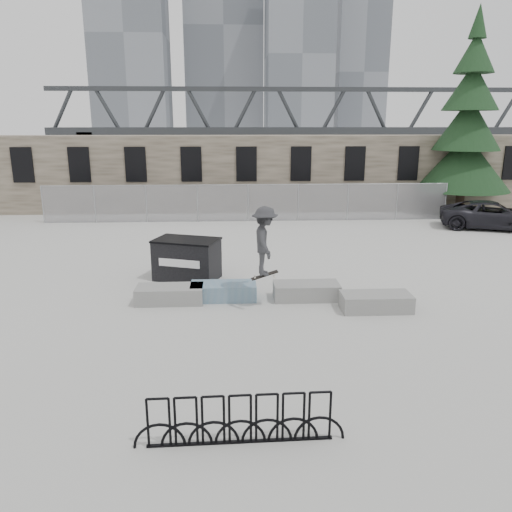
% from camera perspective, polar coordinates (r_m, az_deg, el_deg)
% --- Properties ---
extents(ground, '(120.00, 120.00, 0.00)m').
position_cam_1_polar(ground, '(15.44, 0.71, -4.89)').
color(ground, '#BABAB5').
rests_on(ground, ground).
extents(stone_wall, '(36.00, 2.58, 4.50)m').
position_cam_1_polar(stone_wall, '(30.88, -1.17, 9.46)').
color(stone_wall, brown).
rests_on(stone_wall, ground).
extents(chainlink_fence, '(22.06, 0.06, 2.02)m').
position_cam_1_polar(chainlink_fence, '(27.33, -0.92, 6.15)').
color(chainlink_fence, gray).
rests_on(chainlink_fence, ground).
extents(planter_far_left, '(2.00, 0.90, 0.50)m').
position_cam_1_polar(planter_far_left, '(15.28, -9.83, -4.26)').
color(planter_far_left, gray).
rests_on(planter_far_left, ground).
extents(planter_center_left, '(2.00, 0.90, 0.50)m').
position_cam_1_polar(planter_center_left, '(15.36, -3.75, -3.96)').
color(planter_center_left, '#2B5D82').
rests_on(planter_center_left, ground).
extents(planter_center_right, '(2.00, 0.90, 0.50)m').
position_cam_1_polar(planter_center_right, '(15.42, 5.77, -3.92)').
color(planter_center_right, gray).
rests_on(planter_center_right, ground).
extents(planter_offset, '(2.00, 0.90, 0.50)m').
position_cam_1_polar(planter_offset, '(14.84, 13.55, -5.05)').
color(planter_offset, gray).
rests_on(planter_offset, ground).
extents(dumpster, '(2.45, 1.93, 1.41)m').
position_cam_1_polar(dumpster, '(17.31, -7.90, -0.34)').
color(dumpster, black).
rests_on(dumpster, ground).
extents(bike_rack, '(3.59, 0.15, 0.90)m').
position_cam_1_polar(bike_rack, '(8.79, -1.82, -18.23)').
color(bike_rack, black).
rests_on(bike_rack, ground).
extents(spruce_tree, '(5.31, 5.31, 11.50)m').
position_cam_1_polar(spruce_tree, '(31.87, 22.97, 12.72)').
color(spruce_tree, '#38281E').
rests_on(spruce_tree, ground).
extents(skyline_towers, '(58.00, 28.00, 48.00)m').
position_cam_1_polar(skyline_towers, '(109.40, -3.15, 23.19)').
color(skyline_towers, slate).
rests_on(skyline_towers, ground).
extents(truss_bridge, '(70.00, 3.00, 9.80)m').
position_cam_1_polar(truss_bridge, '(70.34, 6.24, 14.04)').
color(truss_bridge, '#2D3033').
rests_on(truss_bridge, ground).
extents(suv, '(5.50, 3.80, 1.40)m').
position_cam_1_polar(suv, '(28.09, 25.39, 4.24)').
color(suv, black).
rests_on(suv, ground).
extents(skateboarder, '(0.80, 1.31, 2.13)m').
position_cam_1_polar(skateboarder, '(14.13, 1.01, 1.73)').
color(skateboarder, '#2E2E31').
rests_on(skateboarder, ground).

